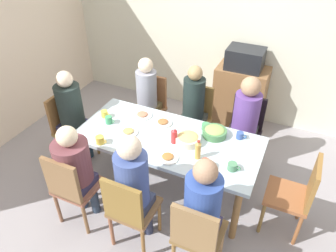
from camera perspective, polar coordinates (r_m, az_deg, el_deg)
name	(u,v)px	position (r m, az deg, el deg)	size (l,w,h in m)	color
ground_plane	(168,187)	(3.83, 0.00, -10.83)	(5.75, 5.75, 0.00)	#979297
wall_back	(226,28)	(4.71, 10.34, 16.77)	(5.03, 0.12, 2.60)	silver
dining_table	(168,144)	(3.39, 0.00, -3.18)	(1.93, 0.88, 0.74)	silver
chair_0	(150,105)	(4.31, -3.20, 3.81)	(0.40, 0.40, 0.90)	#8A5F3F
person_0	(146,95)	(4.14, -3.88, 5.53)	(0.30, 0.30, 1.21)	brown
chair_1	(130,208)	(2.98, -6.85, -14.39)	(0.40, 0.40, 0.90)	brown
person_1	(133,183)	(2.85, -6.26, -10.04)	(0.30, 0.30, 1.26)	#2E3252
chair_2	(197,234)	(2.80, 5.19, -18.66)	(0.40, 0.40, 0.90)	brown
person_2	(202,208)	(2.67, 6.16, -14.32)	(0.30, 0.30, 1.25)	#272E45
chair_3	(195,116)	(4.09, 4.82, 1.81)	(0.40, 0.40, 0.90)	olive
person_3	(193,106)	(3.90, 4.49, 3.65)	(0.30, 0.30, 1.24)	#42393D
chair_4	(72,186)	(3.27, -16.76, -10.26)	(0.40, 0.40, 0.90)	#935741
person_4	(74,166)	(3.18, -16.36, -6.79)	(0.34, 0.34, 1.16)	#2F3B50
chair_5	(297,193)	(3.31, 22.07, -11.03)	(0.40, 0.40, 0.90)	brown
chair_6	(69,124)	(4.11, -17.27, 0.32)	(0.40, 0.40, 0.90)	olive
person_6	(72,111)	(3.94, -16.82, 2.65)	(0.30, 0.30, 1.24)	#243C4E
chair_7	(245,128)	(3.96, 13.53, -0.40)	(0.40, 0.40, 0.90)	black
person_7	(246,116)	(3.76, 13.69, 1.69)	(0.30, 0.30, 1.23)	#364041
plate_0	(128,132)	(3.42, -7.08, -1.03)	(0.21, 0.21, 0.04)	white
plate_1	(168,157)	(3.08, -0.05, -5.62)	(0.20, 0.20, 0.04)	white
plate_2	(142,115)	(3.67, -4.61, 1.98)	(0.22, 0.22, 0.04)	white
plate_3	(163,122)	(3.54, -0.93, 0.65)	(0.21, 0.21, 0.04)	silver
bowl_0	(188,139)	(3.25, 3.59, -2.28)	(0.26, 0.26, 0.09)	beige
bowl_1	(215,132)	(3.38, 8.31, -1.06)	(0.25, 0.25, 0.09)	#457A48
cup_0	(206,127)	(3.46, 6.77, -0.10)	(0.12, 0.09, 0.07)	#47955C
cup_1	(100,140)	(3.31, -12.01, -2.44)	(0.12, 0.09, 0.08)	yellow
cup_2	(206,164)	(2.97, 6.72, -6.80)	(0.12, 0.08, 0.10)	#C2533B
cup_3	(128,149)	(3.16, -7.22, -4.05)	(0.12, 0.08, 0.09)	#EFC046
cup_4	(109,120)	(3.59, -10.49, 1.07)	(0.11, 0.08, 0.08)	#3F9561
cup_5	(105,114)	(3.71, -11.23, 2.13)	(0.11, 0.08, 0.08)	yellow
cup_6	(233,167)	(3.01, 11.44, -7.11)	(0.12, 0.09, 0.07)	#4D865E
cup_7	(240,135)	(3.39, 12.74, -1.65)	(0.11, 0.07, 0.07)	#375398
bottle_0	(198,150)	(3.04, 5.37, -4.27)	(0.06, 0.06, 0.21)	gold
bottle_1	(174,136)	(3.22, 1.09, -1.75)	(0.06, 0.06, 0.18)	red
side_cabinet	(239,97)	(4.71, 12.62, 5.07)	(0.70, 0.44, 0.90)	brown
microwave	(245,59)	(4.45, 13.61, 11.62)	(0.48, 0.36, 0.28)	black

